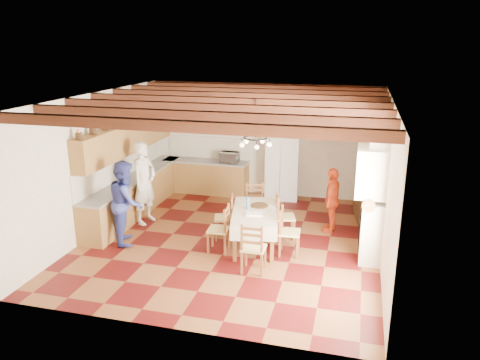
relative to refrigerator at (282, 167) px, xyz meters
name	(u,v)px	position (x,y,z in m)	size (l,w,h in m)	color
floor	(232,241)	(-0.55, -3.01, -0.86)	(6.00, 6.50, 0.02)	#4A0C0B
ceiling	(231,97)	(-0.55, -3.01, 2.16)	(6.00, 6.50, 0.02)	white
wall_back	(264,140)	(-0.55, 0.25, 0.65)	(6.00, 0.02, 3.00)	beige
wall_front	(168,235)	(-0.55, -6.27, 0.65)	(6.00, 0.02, 3.00)	beige
wall_left	(98,162)	(-3.56, -3.01, 0.65)	(0.02, 6.50, 3.00)	beige
wall_right	(387,183)	(2.46, -3.01, 0.65)	(0.02, 6.50, 3.00)	beige
ceiling_beams	(231,102)	(-0.55, -3.01, 2.06)	(6.00, 6.30, 0.16)	#32180E
lower_cabinets_left	(136,195)	(-3.25, -1.96, -0.42)	(0.60, 4.30, 0.86)	brown
lower_cabinets_back	(206,177)	(-2.10, -0.06, -0.42)	(2.30, 0.60, 0.86)	brown
countertop_left	(135,177)	(-3.25, -1.96, 0.03)	(0.62, 4.30, 0.04)	gray
countertop_back	(206,161)	(-2.10, -0.06, 0.03)	(2.34, 0.62, 0.04)	gray
backsplash_left	(124,164)	(-3.54, -1.96, 0.35)	(0.03, 4.30, 0.60)	beige
backsplash_back	(209,148)	(-2.10, 0.22, 0.35)	(2.30, 0.03, 0.60)	beige
upper_cabinets	(128,138)	(-3.38, -1.96, 1.00)	(0.35, 4.20, 0.70)	brown
fireplace	(370,184)	(2.17, -2.81, 0.55)	(0.56, 1.60, 2.80)	beige
wall_picture	(324,130)	(1.00, 0.22, 1.00)	(0.34, 0.03, 0.42)	#311C13
refrigerator	(282,167)	(0.00, 0.00, 0.00)	(0.85, 0.70, 1.69)	white
hutch	(370,170)	(2.20, -0.94, 0.33)	(0.54, 1.29, 2.34)	#322210
dining_table	(255,215)	(-0.04, -3.11, -0.18)	(1.19, 1.85, 0.75)	beige
chandelier	(255,138)	(-0.04, -3.11, 1.40)	(0.47, 0.47, 0.03)	black
chair_left_near	(218,229)	(-0.67, -3.57, -0.37)	(0.42, 0.40, 0.96)	brown
chair_left_far	(224,217)	(-0.74, -2.93, -0.37)	(0.42, 0.40, 0.96)	brown
chair_right_near	(290,231)	(0.72, -3.35, -0.37)	(0.42, 0.40, 0.96)	brown
chair_right_far	(285,216)	(0.50, -2.56, -0.37)	(0.42, 0.40, 0.96)	brown
chair_end_near	(254,247)	(0.20, -4.23, -0.37)	(0.42, 0.40, 0.96)	brown
chair_end_far	(255,205)	(-0.28, -2.04, -0.37)	(0.42, 0.40, 0.96)	brown
person_man	(144,183)	(-2.74, -2.51, 0.11)	(0.70, 0.46, 1.91)	silver
person_woman_blue	(126,202)	(-2.64, -3.59, 0.02)	(0.84, 0.66, 1.74)	#364193
person_woman_red	(332,200)	(1.43, -1.96, -0.13)	(0.84, 0.35, 1.44)	red
microwave	(229,157)	(-1.43, -0.06, 0.19)	(0.49, 0.33, 0.27)	silver
fridge_vase	(278,129)	(-0.14, 0.00, 1.00)	(0.30, 0.30, 0.31)	#322210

